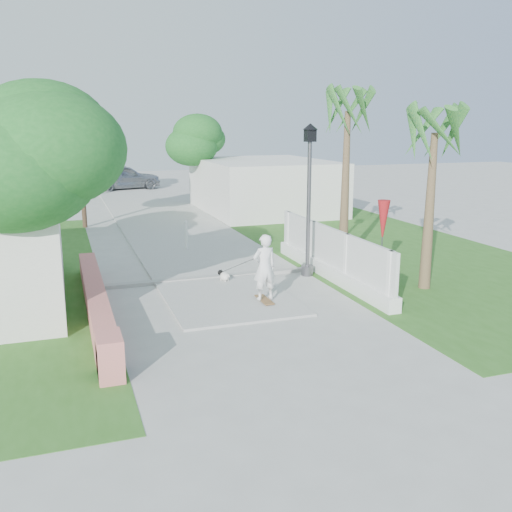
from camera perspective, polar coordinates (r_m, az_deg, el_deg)
name	(u,v)px	position (r m, az deg, el deg)	size (l,w,h in m)	color
ground	(286,357)	(11.27, 3.01, -10.10)	(90.00, 90.00, 0.00)	#B7B7B2
path_strip	(142,210)	(30.17, -11.37, 4.51)	(3.20, 36.00, 0.06)	#B7B7B2
curb	(209,278)	(16.66, -4.72, -2.18)	(6.50, 0.25, 0.10)	#999993
grass_right	(383,248)	(21.17, 12.54, 0.75)	(8.00, 20.00, 0.01)	#31641F
pink_wall	(97,305)	(13.79, -15.59, -4.79)	(0.45, 8.20, 0.80)	#E47774
lattice_fence	(330,260)	(16.78, 7.43, -0.39)	(0.35, 7.00, 1.50)	white
building_right	(264,186)	(29.48, 0.77, 7.06)	(6.00, 8.00, 2.60)	silver
street_lamp	(309,194)	(16.68, 5.31, 6.15)	(0.44, 0.44, 4.44)	#59595E
bollard	(186,234)	(20.38, -7.00, 2.15)	(0.14, 0.14, 1.09)	white
patio_umbrella	(383,221)	(16.80, 12.60, 3.39)	(0.36, 0.36, 2.30)	#59595E
tree_left_near	(28,155)	(12.59, -21.84, 9.38)	(3.60, 3.60, 5.28)	#4C3826
tree_left_mid	(0,157)	(18.16, -24.23, 9.03)	(3.20, 3.20, 4.85)	#4C3826
tree_path_left	(80,138)	(25.59, -17.24, 11.20)	(3.40, 3.40, 5.23)	#4C3826
tree_path_right	(201,141)	(30.43, -5.54, 11.33)	(3.00, 3.00, 4.79)	#4C3826
tree_path_far	(76,134)	(35.59, -17.54, 11.58)	(3.20, 3.20, 5.17)	#4C3826
palm_far	(348,122)	(18.20, 9.14, 13.13)	(1.80, 1.80, 5.30)	brown
palm_near	(434,142)	(15.83, 17.39, 10.80)	(1.80, 1.80, 4.70)	brown
skateboarder	(251,267)	(14.72, -0.51, -1.08)	(0.75, 2.78, 1.77)	brown
dog	(224,276)	(16.28, -3.24, -1.99)	(0.37, 0.50, 0.36)	white
parked_car	(122,177)	(39.95, -13.22, 7.69)	(2.03, 5.05, 1.72)	#9FA2A6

